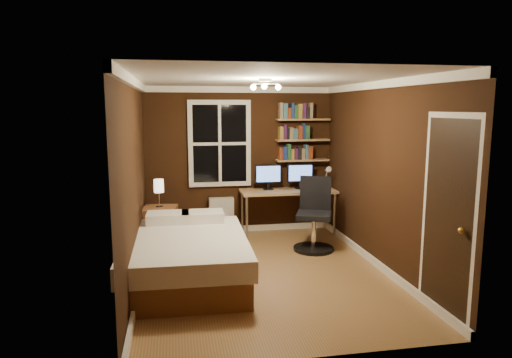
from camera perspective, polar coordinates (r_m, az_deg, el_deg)
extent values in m
plane|color=olive|center=(6.13, 0.90, -11.65)|extent=(4.20, 4.20, 0.00)
cube|color=black|center=(7.86, -2.03, 2.32)|extent=(3.20, 0.04, 2.50)
cube|color=black|center=(5.72, -14.99, -0.46)|extent=(0.04, 4.20, 2.50)
cube|color=black|center=(6.31, 15.33, 0.38)|extent=(0.04, 4.20, 2.50)
cube|color=white|center=(5.75, 0.96, 12.38)|extent=(3.20, 4.20, 0.02)
cube|color=white|center=(7.76, -4.57, 4.43)|extent=(1.06, 0.06, 1.46)
sphere|color=gold|center=(4.76, 24.27, -5.89)|extent=(0.06, 0.06, 0.06)
cube|color=#9A6F4A|center=(7.97, 5.81, 2.37)|extent=(0.92, 0.22, 0.03)
cube|color=#9A6F4A|center=(7.94, 5.85, 4.88)|extent=(0.92, 0.22, 0.03)
cube|color=#9A6F4A|center=(7.92, 5.89, 7.41)|extent=(0.92, 0.22, 0.03)
cube|color=brown|center=(5.88, -8.69, -10.98)|extent=(1.46, 2.04, 0.32)
cube|color=white|center=(5.79, -8.76, -8.36)|extent=(1.54, 2.11, 0.24)
cube|color=white|center=(6.50, -10.95, -4.76)|extent=(0.59, 0.42, 0.14)
cube|color=white|center=(6.50, -6.68, -4.66)|extent=(0.59, 0.42, 0.14)
cube|color=brown|center=(7.27, -11.89, -5.91)|extent=(0.57, 0.57, 0.63)
cube|color=silver|center=(7.87, -4.34, -4.61)|extent=(0.42, 0.15, 0.63)
cube|color=#9A6F4A|center=(7.77, 4.00, -1.52)|extent=(1.62, 0.61, 0.04)
cylinder|color=beige|center=(7.45, -1.15, -4.97)|extent=(0.04, 0.04, 0.73)
cylinder|color=beige|center=(7.82, 9.79, -4.43)|extent=(0.04, 0.04, 0.73)
cylinder|color=beige|center=(7.96, -1.75, -4.08)|extent=(0.04, 0.04, 0.73)
cylinder|color=beige|center=(8.30, 8.55, -3.62)|extent=(0.04, 0.04, 0.73)
cylinder|color=black|center=(7.09, 7.18, -8.62)|extent=(0.61, 0.61, 0.05)
cylinder|color=silver|center=(7.02, 7.22, -6.63)|extent=(0.07, 0.07, 0.46)
cube|color=black|center=(6.95, 7.27, -4.49)|extent=(0.65, 0.65, 0.08)
cube|color=black|center=(7.10, 7.45, -1.73)|extent=(0.46, 0.23, 0.52)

